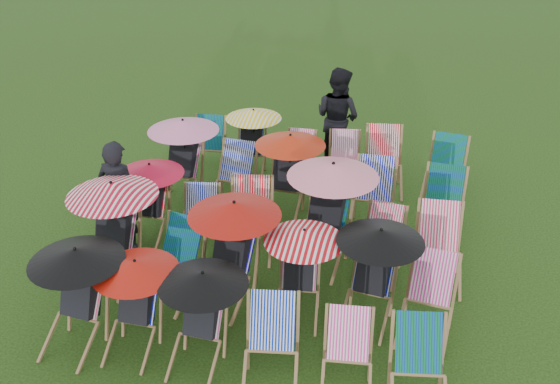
% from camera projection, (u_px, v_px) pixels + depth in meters
% --- Properties ---
extents(ground, '(100.00, 100.00, 0.00)m').
position_uv_depth(ground, '(284.00, 258.00, 8.84)').
color(ground, black).
rests_on(ground, ground).
extents(deckchair_0, '(1.06, 1.12, 1.26)m').
position_uv_depth(deckchair_0, '(75.00, 296.00, 7.01)').
color(deckchair_0, olive).
rests_on(deckchair_0, ground).
extents(deckchair_1, '(0.97, 1.00, 1.15)m').
position_uv_depth(deckchair_1, '(133.00, 305.00, 6.98)').
color(deckchair_1, olive).
rests_on(deckchair_1, ground).
extents(deckchair_2, '(0.98, 1.02, 1.16)m').
position_uv_depth(deckchair_2, '(199.00, 318.00, 6.77)').
color(deckchair_2, olive).
rests_on(deckchair_2, ground).
extents(deckchair_3, '(0.75, 0.95, 0.93)m').
position_uv_depth(deckchair_3, '(271.00, 350.00, 6.55)').
color(deckchair_3, olive).
rests_on(deckchair_3, ground).
extents(deckchair_4, '(0.65, 0.84, 0.84)m').
position_uv_depth(deckchair_4, '(347.00, 360.00, 6.47)').
color(deckchair_4, olive).
rests_on(deckchair_4, ground).
extents(deckchair_5, '(0.75, 0.93, 0.92)m').
position_uv_depth(deckchair_5, '(420.00, 373.00, 6.26)').
color(deckchair_5, olive).
rests_on(deckchair_5, ground).
extents(deckchair_6, '(1.17, 1.21, 1.39)m').
position_uv_depth(deckchair_6, '(110.00, 231.00, 8.09)').
color(deckchair_6, olive).
rests_on(deckchair_6, ground).
extents(deckchair_7, '(0.78, 0.98, 0.96)m').
position_uv_depth(deckchair_7, '(172.00, 263.00, 7.90)').
color(deckchair_7, olive).
rests_on(deckchair_7, ground).
extents(deckchair_8, '(1.15, 1.23, 1.36)m').
position_uv_depth(deckchair_8, '(229.00, 250.00, 7.72)').
color(deckchair_8, olive).
rests_on(deckchair_8, ground).
extents(deckchair_9, '(0.98, 1.05, 1.16)m').
position_uv_depth(deckchair_9, '(300.00, 272.00, 7.51)').
color(deckchair_9, olive).
rests_on(deckchair_9, ground).
extents(deckchair_10, '(1.04, 1.10, 1.23)m').
position_uv_depth(deckchair_10, '(372.00, 274.00, 7.40)').
color(deckchair_10, olive).
rests_on(deckchair_10, ground).
extents(deckchair_11, '(0.71, 0.92, 0.93)m').
position_uv_depth(deckchair_11, '(428.00, 301.00, 7.25)').
color(deckchair_11, olive).
rests_on(deckchair_11, ground).
extents(deckchair_12, '(0.98, 1.02, 1.16)m').
position_uv_depth(deckchair_12, '(148.00, 200.00, 9.04)').
color(deckchair_12, olive).
rests_on(deckchair_12, ground).
extents(deckchair_13, '(0.72, 0.89, 0.86)m').
position_uv_depth(deckchair_13, '(200.00, 222.00, 8.87)').
color(deckchair_13, olive).
rests_on(deckchair_13, ground).
extents(deckchair_14, '(0.82, 1.02, 0.99)m').
position_uv_depth(deckchair_14, '(250.00, 220.00, 8.78)').
color(deckchair_14, olive).
rests_on(deckchair_14, ground).
extents(deckchair_15, '(1.23, 1.30, 1.46)m').
position_uv_depth(deckchair_15, '(325.00, 212.00, 8.44)').
color(deckchair_15, olive).
rests_on(deckchair_15, ground).
extents(deckchair_16, '(0.66, 0.86, 0.87)m').
position_uv_depth(deckchair_16, '(380.00, 244.00, 8.35)').
color(deckchair_16, olive).
rests_on(deckchair_16, ground).
extents(deckchair_17, '(0.72, 0.95, 0.98)m').
position_uv_depth(deckchair_17, '(439.00, 248.00, 8.17)').
color(deckchair_17, olive).
rests_on(deckchair_17, ground).
extents(deckchair_18, '(1.14, 1.19, 1.35)m').
position_uv_depth(deckchair_18, '(180.00, 159.00, 10.03)').
color(deckchair_18, olive).
rests_on(deckchair_18, ground).
extents(deckchair_19, '(0.70, 0.94, 0.98)m').
position_uv_depth(deckchair_19, '(232.00, 178.00, 9.91)').
color(deckchair_19, olive).
rests_on(deckchair_19, ground).
extents(deckchair_20, '(1.09, 1.13, 1.29)m').
position_uv_depth(deckchair_20, '(286.00, 173.00, 9.64)').
color(deckchair_20, olive).
rests_on(deckchair_20, ground).
extents(deckchair_21, '(0.61, 0.82, 0.85)m').
position_uv_depth(deckchair_21, '(328.00, 194.00, 9.58)').
color(deckchair_21, olive).
rests_on(deckchair_21, ground).
extents(deckchair_22, '(0.69, 0.95, 1.00)m').
position_uv_depth(deckchair_22, '(373.00, 198.00, 9.33)').
color(deckchair_22, olive).
rests_on(deckchair_22, ground).
extents(deckchair_23, '(0.69, 0.93, 0.98)m').
position_uv_depth(deckchair_23, '(442.00, 207.00, 9.12)').
color(deckchair_23, olive).
rests_on(deckchair_23, ground).
extents(deckchair_24, '(0.70, 0.91, 0.92)m').
position_uv_depth(deckchair_24, '(207.00, 147.00, 11.01)').
color(deckchair_24, olive).
rests_on(deckchair_24, ground).
extents(deckchair_25, '(0.97, 1.05, 1.16)m').
position_uv_depth(deckchair_25, '(251.00, 141.00, 10.89)').
color(deckchair_25, olive).
rests_on(deckchair_25, ground).
extents(deckchair_26, '(0.57, 0.78, 0.83)m').
position_uv_depth(deckchair_26, '(298.00, 159.00, 10.71)').
color(deckchair_26, olive).
rests_on(deckchair_26, ground).
extents(deckchair_27, '(0.70, 0.89, 0.87)m').
position_uv_depth(deckchair_27, '(345.00, 162.00, 10.57)').
color(deckchair_27, olive).
rests_on(deckchair_27, ground).
extents(deckchair_28, '(0.80, 1.01, 1.00)m').
position_uv_depth(deckchair_28, '(384.00, 162.00, 10.42)').
color(deckchair_28, olive).
rests_on(deckchair_28, ground).
extents(deckchair_29, '(0.76, 0.97, 0.98)m').
position_uv_depth(deckchair_29, '(444.00, 171.00, 10.14)').
color(deckchair_29, olive).
rests_on(deckchair_29, ground).
extents(person_left, '(0.64, 0.44, 1.67)m').
position_uv_depth(person_left, '(120.00, 196.00, 8.69)').
color(person_left, black).
rests_on(person_left, ground).
extents(person_rear, '(1.10, 1.02, 1.81)m').
position_uv_depth(person_rear, '(338.00, 117.00, 11.07)').
color(person_rear, black).
rests_on(person_rear, ground).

